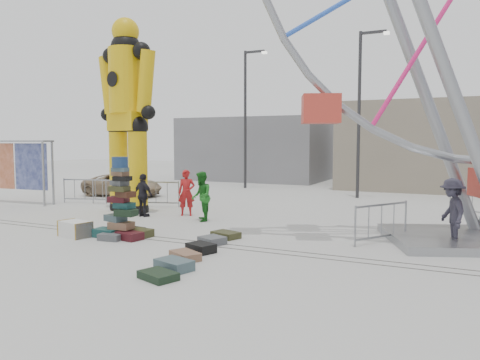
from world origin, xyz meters
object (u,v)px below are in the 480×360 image
at_px(crash_test_dummy, 127,108).
at_px(pedestrian_black, 143,195).
at_px(barricade_dummy_a, 85,191).
at_px(barricade_wheel_front, 381,223).
at_px(banner_scaffold, 14,156).
at_px(pedestrian_green, 201,196).
at_px(suitcase_tower, 122,215).
at_px(barricade_dummy_c, 156,194).
at_px(pedestrian_red, 187,193).
at_px(barricade_dummy_b, 112,192).
at_px(barricade_wheel_back, 472,201).
at_px(pedestrian_grey, 452,212).
at_px(lamp_post_left, 247,112).
at_px(lamp_post_right, 361,106).
at_px(steamer_trunk, 75,229).
at_px(parked_suv, 123,185).

distance_m(crash_test_dummy, pedestrian_black, 3.63).
xyz_separation_m(barricade_dummy_a, barricade_wheel_front, (13.34, -2.79, 0.00)).
bearing_deg(banner_scaffold, pedestrian_green, -8.05).
relative_size(suitcase_tower, barricade_dummy_c, 1.16).
distance_m(crash_test_dummy, pedestrian_red, 4.15).
xyz_separation_m(barricade_dummy_b, barricade_wheel_back, (14.28, 3.18, 0.00)).
xyz_separation_m(barricade_wheel_front, pedestrian_grey, (1.74, 0.39, 0.36)).
distance_m(lamp_post_left, barricade_wheel_back, 13.82).
bearing_deg(pedestrian_grey, barricade_dummy_c, -124.26).
distance_m(lamp_post_right, banner_scaffold, 16.16).
bearing_deg(suitcase_tower, steamer_trunk, -154.79).
distance_m(crash_test_dummy, barricade_dummy_c, 3.85).
height_order(lamp_post_right, pedestrian_black, lamp_post_right).
bearing_deg(crash_test_dummy, pedestrian_grey, 4.97).
xyz_separation_m(steamer_trunk, barricade_dummy_b, (-3.78, 6.00, 0.32)).
bearing_deg(barricade_wheel_front, barricade_wheel_back, 11.79).
height_order(suitcase_tower, barricade_dummy_b, suitcase_tower).
height_order(steamer_trunk, parked_suv, parked_suv).
bearing_deg(suitcase_tower, pedestrian_green, 80.09).
bearing_deg(pedestrian_black, parked_suv, -32.45).
height_order(steamer_trunk, barricade_dummy_b, barricade_dummy_b).
xyz_separation_m(barricade_dummy_a, pedestrian_black, (4.73, -1.98, 0.24)).
distance_m(steamer_trunk, pedestrian_black, 3.88).
xyz_separation_m(suitcase_tower, pedestrian_black, (-1.71, 3.27, 0.14)).
height_order(barricade_dummy_b, barricade_wheel_back, same).
xyz_separation_m(suitcase_tower, barricade_dummy_a, (-6.44, 5.24, -0.10)).
relative_size(banner_scaffold, barricade_dummy_c, 1.96).
xyz_separation_m(crash_test_dummy, parked_suv, (-3.66, 4.05, -3.51)).
relative_size(banner_scaffold, barricade_wheel_front, 1.96).
height_order(lamp_post_left, pedestrian_green, lamp_post_left).
xyz_separation_m(suitcase_tower, barricade_wheel_back, (9.22, 8.64, -0.10)).
bearing_deg(pedestrian_red, pedestrian_grey, -37.44).
distance_m(steamer_trunk, barricade_dummy_a, 7.77).
distance_m(lamp_post_right, suitcase_tower, 13.73).
distance_m(barricade_dummy_c, parked_suv, 4.60).
relative_size(lamp_post_left, crash_test_dummy, 1.03).
relative_size(steamer_trunk, barricade_wheel_front, 0.49).
bearing_deg(pedestrian_grey, steamer_trunk, -91.86).
height_order(crash_test_dummy, pedestrian_black, crash_test_dummy).
bearing_deg(barricade_dummy_a, barricade_wheel_front, -29.20).
relative_size(crash_test_dummy, pedestrian_red, 4.50).
height_order(lamp_post_right, banner_scaffold, lamp_post_right).
relative_size(lamp_post_right, barricade_dummy_b, 4.00).
relative_size(lamp_post_right, steamer_trunk, 8.24).
xyz_separation_m(banner_scaffold, pedestrian_green, (9.80, -0.43, -1.25)).
xyz_separation_m(suitcase_tower, pedestrian_red, (-0.42, 4.18, 0.21)).
height_order(barricade_wheel_front, parked_suv, parked_suv).
bearing_deg(pedestrian_black, barricade_dummy_a, -10.87).
distance_m(steamer_trunk, pedestrian_red, 4.84).
xyz_separation_m(barricade_wheel_front, pedestrian_red, (-7.32, 1.72, 0.31)).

